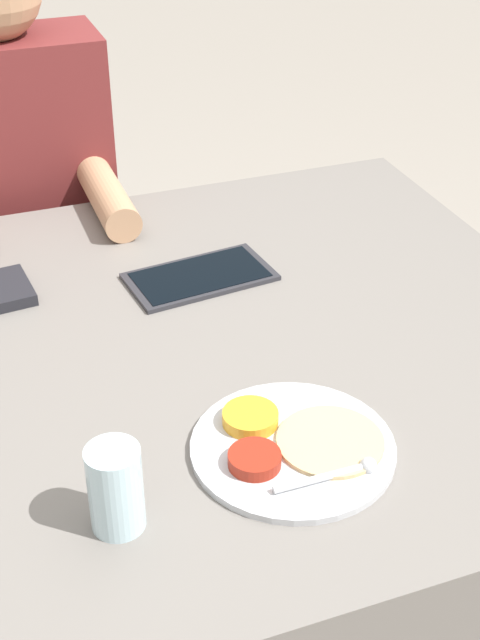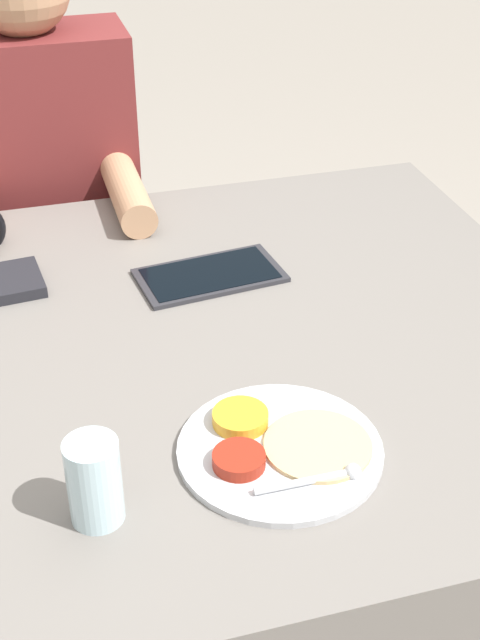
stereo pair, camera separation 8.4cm
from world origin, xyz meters
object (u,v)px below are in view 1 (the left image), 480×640
(thali_tray, at_px, (291,445))
(tablet_device, at_px, (200,277))
(person_diner, at_px, (28,252))
(drinking_glass, at_px, (116,488))

(thali_tray, xyz_separation_m, tablet_device, (0.03, 0.46, -0.00))
(thali_tray, distance_m, tablet_device, 0.46)
(tablet_device, xyz_separation_m, person_diner, (-0.24, 0.52, -0.18))
(thali_tray, relative_size, person_diner, 0.22)
(tablet_device, bearing_deg, thali_tray, -93.17)
(person_diner, height_order, drinking_glass, person_diner)
(thali_tray, height_order, tablet_device, thali_tray)
(tablet_device, relative_size, drinking_glass, 2.28)
(person_diner, distance_m, drinking_glass, 1.06)
(person_diner, bearing_deg, drinking_glass, -91.76)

